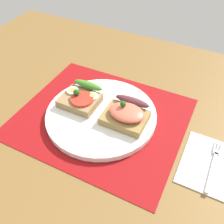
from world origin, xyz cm
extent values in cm
cube|color=brown|center=(0.00, 0.00, -1.60)|extent=(120.00, 90.00, 3.20)
cube|color=maroon|center=(0.00, 0.00, 0.15)|extent=(40.63, 34.73, 0.30)
cylinder|color=white|center=(0.00, 0.00, 1.04)|extent=(27.43, 27.43, 1.47)
cube|color=#93754A|center=(-6.38, 0.51, 2.82)|extent=(9.41, 7.86, 2.09)
cylinder|color=red|center=(-5.29, -0.01, 4.16)|extent=(5.74, 5.74, 0.60)
ellipsoid|color=#418228|center=(-6.38, 4.84, 4.76)|extent=(8.28, 2.20, 1.80)
sphere|color=#1E5919|center=(-7.14, 0.51, 5.26)|extent=(1.60, 1.60, 1.60)
cylinder|color=white|center=(-9.20, 1.73, 4.11)|extent=(3.07, 3.07, 0.50)
cylinder|color=yellow|center=(-9.20, 1.73, 4.44)|extent=(1.38, 1.38, 0.16)
cylinder|color=white|center=(-3.56, 2.09, 4.11)|extent=(3.07, 3.07, 0.50)
cylinder|color=yellow|center=(-3.56, 2.09, 4.44)|extent=(1.38, 1.38, 0.16)
cube|color=olive|center=(6.38, -0.08, 2.80)|extent=(10.30, 7.81, 2.04)
ellipsoid|color=#EA664C|center=(6.78, 0.30, 4.82)|extent=(8.45, 6.25, 2.00)
ellipsoid|color=#56282E|center=(6.38, 4.22, 4.72)|extent=(8.76, 2.20, 1.80)
sphere|color=#1E5919|center=(5.58, 0.52, 6.52)|extent=(1.40, 1.40, 1.40)
cube|color=white|center=(28.40, -2.16, 0.30)|extent=(13.94, 14.76, 0.60)
cube|color=#B7B7BC|center=(27.87, -4.27, 0.76)|extent=(0.80, 10.53, 0.32)
cube|color=#B7B7BC|center=(27.87, 1.20, 0.76)|extent=(1.50, 1.20, 0.32)
cube|color=#B7B7BC|center=(27.22, 3.20, 0.76)|extent=(0.32, 2.80, 0.32)
cube|color=#B7B7BC|center=(27.87, 3.20, 0.76)|extent=(0.32, 2.80, 0.32)
cube|color=#B7B7BC|center=(28.52, 3.20, 0.76)|extent=(0.32, 2.80, 0.32)
camera|label=1|loc=(22.21, -38.57, 45.22)|focal=40.32mm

